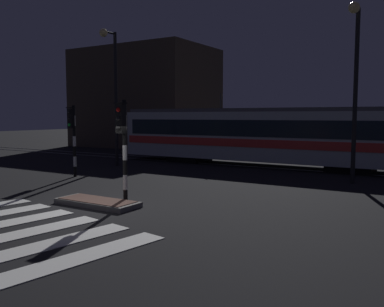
{
  "coord_description": "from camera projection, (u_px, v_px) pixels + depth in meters",
  "views": [
    {
      "loc": [
        9.14,
        -8.74,
        2.83
      ],
      "look_at": [
        0.98,
        4.57,
        1.4
      ],
      "focal_mm": 38.68,
      "sensor_mm": 36.0,
      "label": 1
    }
  ],
  "objects": [
    {
      "name": "street_lamp_trackside_left",
      "position": [
        113.0,
        82.0,
        22.79
      ],
      "size": [
        0.44,
        1.21,
        7.46
      ],
      "color": "black",
      "rests_on": "ground"
    },
    {
      "name": "rail_near",
      "position": [
        250.0,
        167.0,
        22.93
      ],
      "size": [
        80.0,
        0.12,
        0.03
      ],
      "primitive_type": "cube",
      "color": "#59595E",
      "rests_on": "ground"
    },
    {
      "name": "traffic_island",
      "position": [
        97.0,
        202.0,
        13.1
      ],
      "size": [
        2.84,
        1.05,
        0.18
      ],
      "color": "slate",
      "rests_on": "ground"
    },
    {
      "name": "ground_plane",
      "position": [
        85.0,
        210.0,
        12.44
      ],
      "size": [
        120.0,
        120.0,
        0.0
      ],
      "primitive_type": "plane",
      "color": "black"
    },
    {
      "name": "crosswalk_zebra",
      "position": [
        10.0,
        229.0,
        10.29
      ],
      "size": [
        7.47,
        5.13,
        0.02
      ],
      "color": "silver",
      "rests_on": "ground"
    },
    {
      "name": "tram",
      "position": [
        262.0,
        135.0,
        23.19
      ],
      "size": [
        17.64,
        2.58,
        4.15
      ],
      "color": "#B2BCC1",
      "rests_on": "ground"
    },
    {
      "name": "traffic_light_corner_far_left",
      "position": [
        73.0,
        130.0,
        19.0
      ],
      "size": [
        0.36,
        0.42,
        3.3
      ],
      "color": "black",
      "rests_on": "ground"
    },
    {
      "name": "rail_far",
      "position": [
        260.0,
        164.0,
        24.15
      ],
      "size": [
        80.0,
        0.12,
        0.03
      ],
      "primitive_type": "cube",
      "color": "#59595E",
      "rests_on": "ground"
    },
    {
      "name": "building_backdrop",
      "position": [
        145.0,
        98.0,
        38.37
      ],
      "size": [
        12.07,
        8.0,
        8.86
      ],
      "primitive_type": "cube",
      "color": "#42382D",
      "rests_on": "ground"
    },
    {
      "name": "traffic_light_median_centre",
      "position": [
        123.0,
        136.0,
        12.98
      ],
      "size": [
        0.36,
        0.42,
        3.33
      ],
      "color": "black",
      "rests_on": "ground"
    },
    {
      "name": "street_lamp_trackside_right",
      "position": [
        355.0,
        73.0,
        16.71
      ],
      "size": [
        0.44,
        1.21,
        7.21
      ],
      "color": "black",
      "rests_on": "ground"
    }
  ]
}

